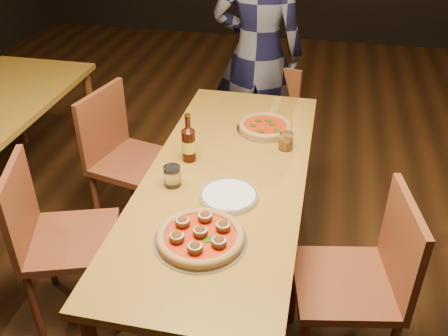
% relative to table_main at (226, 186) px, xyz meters
% --- Properties ---
extents(ground, '(9.00, 9.00, 0.00)m').
position_rel_table_main_xyz_m(ground, '(0.00, 0.00, -0.68)').
color(ground, black).
extents(table_main, '(0.80, 2.00, 0.75)m').
position_rel_table_main_xyz_m(table_main, '(0.00, 0.00, 0.00)').
color(table_main, brown).
rests_on(table_main, ground).
extents(chair_main_nw, '(0.57, 0.57, 0.96)m').
position_rel_table_main_xyz_m(chair_main_nw, '(-0.73, -0.35, -0.20)').
color(chair_main_nw, maroon).
rests_on(chair_main_nw, ground).
extents(chair_main_sw, '(0.54, 0.54, 0.97)m').
position_rel_table_main_xyz_m(chair_main_sw, '(-0.67, 0.41, -0.19)').
color(chair_main_sw, maroon).
rests_on(chair_main_sw, ground).
extents(chair_main_e, '(0.53, 0.53, 0.98)m').
position_rel_table_main_xyz_m(chair_main_e, '(0.63, -0.37, -0.19)').
color(chair_main_e, maroon).
rests_on(chair_main_e, ground).
extents(chair_end, '(0.50, 0.50, 0.86)m').
position_rel_table_main_xyz_m(chair_end, '(0.03, 1.17, -0.25)').
color(chair_end, maroon).
rests_on(chair_end, ground).
extents(pizza_meatball, '(0.40, 0.40, 0.07)m').
position_rel_table_main_xyz_m(pizza_meatball, '(-0.00, -0.52, 0.10)').
color(pizza_meatball, '#B7B7BF').
rests_on(pizza_meatball, table_main).
extents(pizza_margherita, '(0.34, 0.34, 0.04)m').
position_rel_table_main_xyz_m(pizza_margherita, '(0.13, 0.52, 0.09)').
color(pizza_margherita, '#B7B7BF').
rests_on(pizza_margherita, table_main).
extents(plate_stack, '(0.27, 0.27, 0.03)m').
position_rel_table_main_xyz_m(plate_stack, '(0.05, -0.20, 0.08)').
color(plate_stack, white).
rests_on(plate_stack, table_main).
extents(beer_bottle, '(0.07, 0.07, 0.26)m').
position_rel_table_main_xyz_m(beer_bottle, '(-0.22, 0.10, 0.17)').
color(beer_bottle, black).
rests_on(beer_bottle, table_main).
extents(water_glass, '(0.08, 0.08, 0.10)m').
position_rel_table_main_xyz_m(water_glass, '(-0.24, -0.15, 0.12)').
color(water_glass, white).
rests_on(water_glass, table_main).
extents(amber_glass, '(0.08, 0.08, 0.10)m').
position_rel_table_main_xyz_m(amber_glass, '(0.27, 0.32, 0.12)').
color(amber_glass, '#9C5C11').
rests_on(amber_glass, table_main).
extents(diner, '(0.66, 0.44, 1.80)m').
position_rel_table_main_xyz_m(diner, '(-0.05, 1.35, 0.22)').
color(diner, black).
rests_on(diner, ground).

